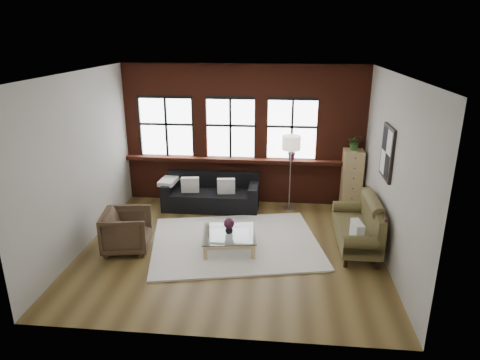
# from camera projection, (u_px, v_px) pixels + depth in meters

# --- Properties ---
(floor) EXTENTS (5.50, 5.50, 0.00)m
(floor) POSITION_uv_depth(u_px,v_px,m) (232.00, 248.00, 8.03)
(floor) COLOR brown
(floor) RESTS_ON ground
(ceiling) EXTENTS (5.50, 5.50, 0.00)m
(ceiling) POSITION_uv_depth(u_px,v_px,m) (230.00, 73.00, 6.99)
(ceiling) COLOR white
(ceiling) RESTS_ON ground
(wall_back) EXTENTS (5.50, 0.00, 5.50)m
(wall_back) POSITION_uv_depth(u_px,v_px,m) (244.00, 135.00, 9.86)
(wall_back) COLOR #B0ADA4
(wall_back) RESTS_ON ground
(wall_front) EXTENTS (5.50, 0.00, 5.50)m
(wall_front) POSITION_uv_depth(u_px,v_px,m) (207.00, 228.00, 5.16)
(wall_front) COLOR #B0ADA4
(wall_front) RESTS_ON ground
(wall_left) EXTENTS (0.00, 5.00, 5.00)m
(wall_left) POSITION_uv_depth(u_px,v_px,m) (81.00, 162.00, 7.77)
(wall_left) COLOR #B0ADA4
(wall_left) RESTS_ON ground
(wall_right) EXTENTS (0.00, 5.00, 5.00)m
(wall_right) POSITION_uv_depth(u_px,v_px,m) (392.00, 171.00, 7.26)
(wall_right) COLOR #B0ADA4
(wall_right) RESTS_ON ground
(brick_backwall) EXTENTS (5.50, 0.12, 3.20)m
(brick_backwall) POSITION_uv_depth(u_px,v_px,m) (244.00, 135.00, 9.81)
(brick_backwall) COLOR #552014
(brick_backwall) RESTS_ON floor
(sill_ledge) EXTENTS (5.50, 0.30, 0.08)m
(sill_ledge) POSITION_uv_depth(u_px,v_px,m) (243.00, 160.00, 9.90)
(sill_ledge) COLOR #552014
(sill_ledge) RESTS_ON brick_backwall
(window_left) EXTENTS (1.38, 0.10, 1.50)m
(window_left) POSITION_uv_depth(u_px,v_px,m) (167.00, 127.00, 9.93)
(window_left) COLOR black
(window_left) RESTS_ON brick_backwall
(window_mid) EXTENTS (1.38, 0.10, 1.50)m
(window_mid) POSITION_uv_depth(u_px,v_px,m) (231.00, 129.00, 9.79)
(window_mid) COLOR black
(window_mid) RESTS_ON brick_backwall
(window_right) EXTENTS (1.38, 0.10, 1.50)m
(window_right) POSITION_uv_depth(u_px,v_px,m) (292.00, 130.00, 9.66)
(window_right) COLOR black
(window_right) RESTS_ON brick_backwall
(wall_poster) EXTENTS (0.05, 0.74, 0.94)m
(wall_poster) POSITION_uv_depth(u_px,v_px,m) (387.00, 153.00, 7.46)
(wall_poster) COLOR black
(wall_poster) RESTS_ON wall_right
(shag_rug) EXTENTS (3.57, 3.05, 0.03)m
(shag_rug) POSITION_uv_depth(u_px,v_px,m) (236.00, 242.00, 8.21)
(shag_rug) COLOR silver
(shag_rug) RESTS_ON floor
(dark_sofa) EXTENTS (2.15, 0.87, 0.78)m
(dark_sofa) POSITION_uv_depth(u_px,v_px,m) (211.00, 192.00, 9.76)
(dark_sofa) COLOR black
(dark_sofa) RESTS_ON floor
(pillow_a) EXTENTS (0.42, 0.20, 0.34)m
(pillow_a) POSITION_uv_depth(u_px,v_px,m) (190.00, 185.00, 9.64)
(pillow_a) COLOR silver
(pillow_a) RESTS_ON dark_sofa
(pillow_b) EXTENTS (0.42, 0.20, 0.34)m
(pillow_b) POSITION_uv_depth(u_px,v_px,m) (226.00, 186.00, 9.57)
(pillow_b) COLOR silver
(pillow_b) RESTS_ON dark_sofa
(vintage_settee) EXTENTS (0.79, 1.77, 0.94)m
(vintage_settee) POSITION_uv_depth(u_px,v_px,m) (356.00, 224.00, 7.92)
(vintage_settee) COLOR brown
(vintage_settee) RESTS_ON floor
(pillow_settee) EXTENTS (0.19, 0.40, 0.34)m
(pillow_settee) POSITION_uv_depth(u_px,v_px,m) (357.00, 231.00, 7.39)
(pillow_settee) COLOR silver
(pillow_settee) RESTS_ON vintage_settee
(armchair) EXTENTS (0.96, 0.94, 0.77)m
(armchair) POSITION_uv_depth(u_px,v_px,m) (127.00, 231.00, 7.86)
(armchair) COLOR #3F2F1F
(armchair) RESTS_ON floor
(coffee_table) EXTENTS (1.09, 1.09, 0.33)m
(coffee_table) POSITION_uv_depth(u_px,v_px,m) (229.00, 241.00, 7.96)
(coffee_table) COLOR tan
(coffee_table) RESTS_ON shag_rug
(vase) EXTENTS (0.19, 0.19, 0.16)m
(vase) POSITION_uv_depth(u_px,v_px,m) (229.00, 229.00, 7.88)
(vase) COLOR #B2B2B2
(vase) RESTS_ON coffee_table
(flowers) EXTENTS (0.20, 0.20, 0.20)m
(flowers) POSITION_uv_depth(u_px,v_px,m) (229.00, 224.00, 7.84)
(flowers) COLOR #4E1B36
(flowers) RESTS_ON vase
(drawer_chest) EXTENTS (0.43, 0.43, 1.39)m
(drawer_chest) POSITION_uv_depth(u_px,v_px,m) (352.00, 180.00, 9.59)
(drawer_chest) COLOR tan
(drawer_chest) RESTS_ON floor
(potted_plant_top) EXTENTS (0.34, 0.30, 0.35)m
(potted_plant_top) POSITION_uv_depth(u_px,v_px,m) (355.00, 142.00, 9.31)
(potted_plant_top) COLOR #2D5923
(potted_plant_top) RESTS_ON drawer_chest
(floor_lamp) EXTENTS (0.40, 0.40, 1.85)m
(floor_lamp) POSITION_uv_depth(u_px,v_px,m) (290.00, 170.00, 9.53)
(floor_lamp) COLOR #A5A5A8
(floor_lamp) RESTS_ON floor
(sill_plant) EXTENTS (0.25, 0.21, 0.39)m
(sill_plant) POSITION_uv_depth(u_px,v_px,m) (293.00, 152.00, 9.69)
(sill_plant) COLOR #4E1B36
(sill_plant) RESTS_ON sill_ledge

